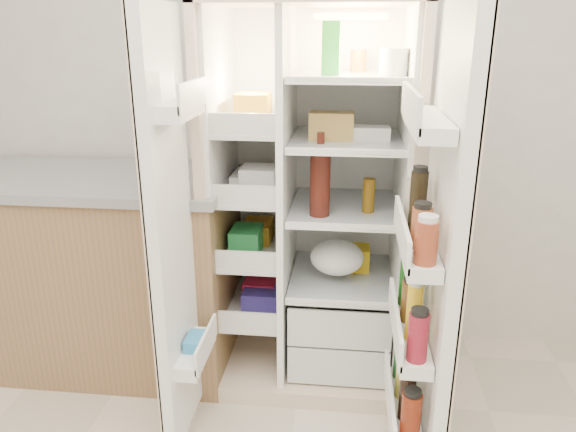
# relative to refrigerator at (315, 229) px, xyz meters

# --- Properties ---
(wall_back) EXTENTS (4.00, 0.02, 2.70)m
(wall_back) POSITION_rel_refrigerator_xyz_m (-0.05, 0.35, 0.61)
(wall_back) COLOR silver
(wall_back) RESTS_ON floor
(refrigerator) EXTENTS (0.92, 0.70, 1.80)m
(refrigerator) POSITION_rel_refrigerator_xyz_m (0.00, 0.00, 0.00)
(refrigerator) COLOR beige
(refrigerator) RESTS_ON floor
(freezer_door) EXTENTS (0.15, 0.40, 1.72)m
(freezer_door) POSITION_rel_refrigerator_xyz_m (-0.52, -0.60, 0.15)
(freezer_door) COLOR white
(freezer_door) RESTS_ON floor
(fridge_door) EXTENTS (0.17, 0.58, 1.72)m
(fridge_door) POSITION_rel_refrigerator_xyz_m (0.47, -0.69, 0.12)
(fridge_door) COLOR white
(fridge_door) RESTS_ON floor
(kitchen_counter) EXTENTS (1.38, 0.73, 1.00)m
(kitchen_counter) POSITION_rel_refrigerator_xyz_m (-1.08, -0.06, -0.24)
(kitchen_counter) COLOR #8B6445
(kitchen_counter) RESTS_ON floor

